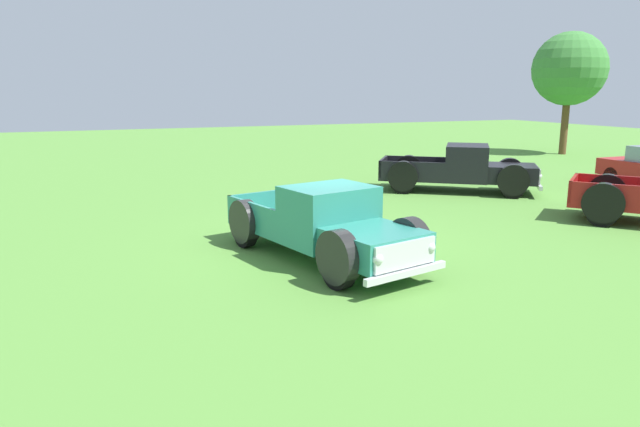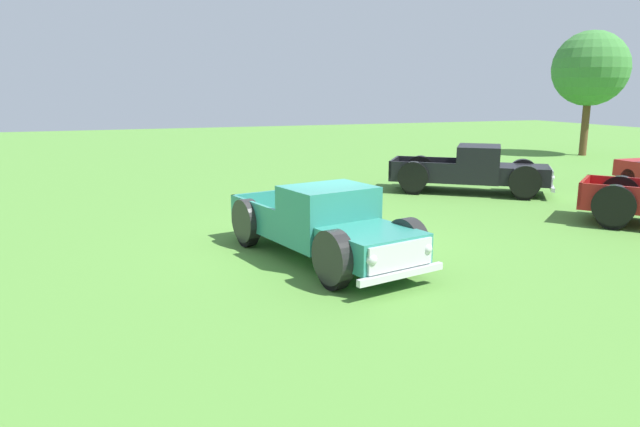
# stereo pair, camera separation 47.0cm
# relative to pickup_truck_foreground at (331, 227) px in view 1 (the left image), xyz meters

# --- Properties ---
(ground_plane) EXTENTS (80.00, 80.00, 0.00)m
(ground_plane) POSITION_rel_pickup_truck_foreground_xyz_m (-1.13, 0.35, -0.70)
(ground_plane) COLOR #548C38
(pickup_truck_foreground) EXTENTS (5.08, 2.76, 1.47)m
(pickup_truck_foreground) POSITION_rel_pickup_truck_foreground_xyz_m (0.00, 0.00, 0.00)
(pickup_truck_foreground) COLOR #2D8475
(pickup_truck_foreground) RESTS_ON ground_plane
(pickup_truck_behind_right) EXTENTS (4.40, 5.02, 1.52)m
(pickup_truck_behind_right) POSITION_rel_pickup_truck_foreground_xyz_m (-5.37, 7.27, 0.02)
(pickup_truck_behind_right) COLOR black
(pickup_truck_behind_right) RESTS_ON ground_plane
(oak_tree_east) EXTENTS (3.64, 3.64, 6.10)m
(oak_tree_east) POSITION_rel_pickup_truck_foreground_xyz_m (-12.68, 18.75, 3.55)
(oak_tree_east) COLOR brown
(oak_tree_east) RESTS_ON ground_plane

